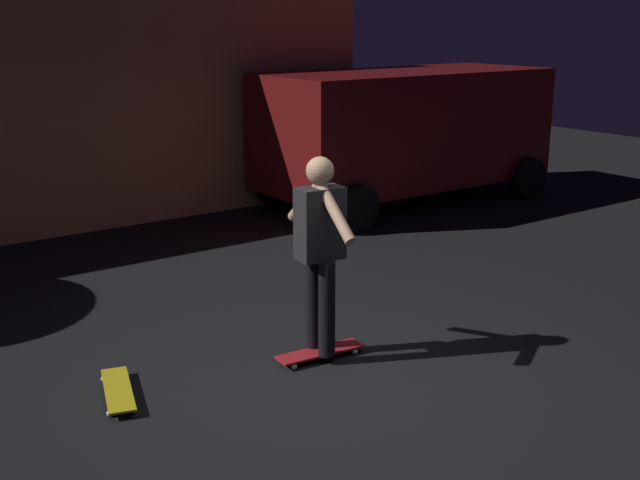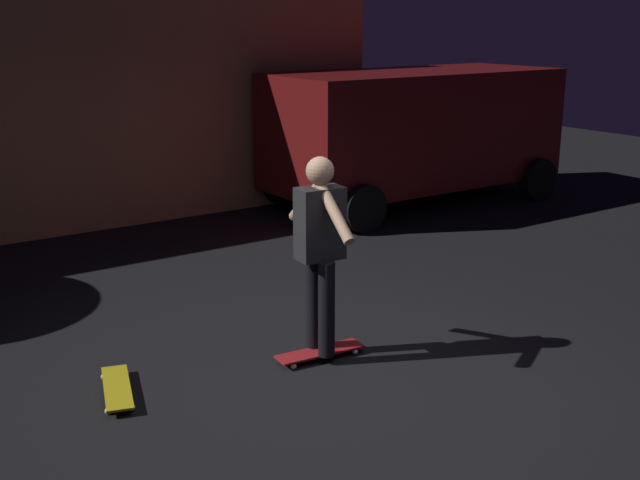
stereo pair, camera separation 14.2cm
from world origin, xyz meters
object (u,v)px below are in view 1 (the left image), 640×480
parked_van (406,128)px  skateboard_ridden (320,352)px  skateboard_spare (118,390)px  skater (320,242)px

parked_van → skateboard_ridden: 6.21m
parked_van → skateboard_ridden: size_ratio=5.80×
parked_van → skateboard_spare: 7.35m
skater → skateboard_spare: bearing=168.8°
skateboard_spare → skater: (1.67, -0.33, 0.98)m
skateboard_ridden → skater: (0.00, -0.00, 0.98)m
parked_van → skater: size_ratio=2.76×
parked_van → skateboard_spare: bearing=-149.2°
skateboard_ridden → skater: 0.98m
skateboard_spare → skater: size_ratio=0.48×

